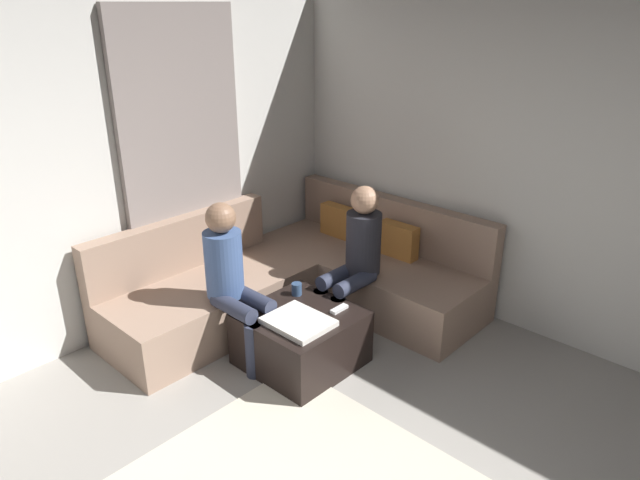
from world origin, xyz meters
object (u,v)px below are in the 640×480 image
sectional_couch (302,279)px  ottoman (301,338)px  coffee_mug (297,289)px  person_on_couch_back (355,255)px  game_remote (339,309)px  person_on_couch_side (233,277)px

sectional_couch → ottoman: size_ratio=3.36×
coffee_mug → person_on_couch_back: size_ratio=0.08×
ottoman → coffee_mug: bearing=140.7°
sectional_couch → coffee_mug: bearing=-48.9°
sectional_couch → person_on_couch_back: person_on_couch_back is taller
game_remote → person_on_couch_side: 0.81m
sectional_couch → coffee_mug: sectional_couch is taller
person_on_couch_back → person_on_couch_side: (-0.40, -0.90, 0.00)m
ottoman → game_remote: game_remote is taller
ottoman → person_on_couch_back: bearing=92.8°
ottoman → coffee_mug: size_ratio=8.00×
sectional_couch → game_remote: (0.76, -0.37, 0.15)m
sectional_couch → ottoman: (0.58, -0.59, -0.07)m
sectional_couch → ottoman: 0.83m
game_remote → person_on_couch_back: size_ratio=0.12×
sectional_couch → game_remote: size_ratio=17.00×
sectional_couch → person_on_couch_back: bearing=5.7°
ottoman → person_on_couch_side: (-0.43, -0.26, 0.45)m
ottoman → sectional_couch: bearing=134.4°
coffee_mug → person_on_couch_side: bearing=-116.0°
ottoman → game_remote: (0.18, 0.22, 0.22)m
sectional_couch → game_remote: bearing=-26.1°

